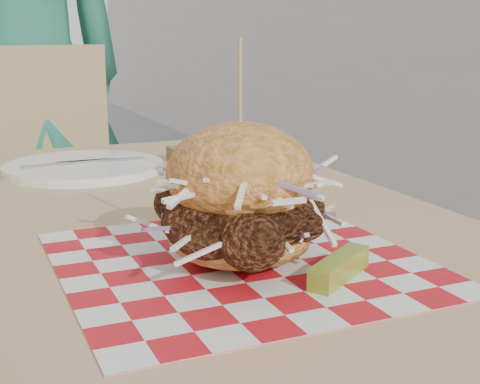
# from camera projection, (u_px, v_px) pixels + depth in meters

# --- Properties ---
(diner) EXTENTS (0.69, 0.51, 1.73)m
(diner) POSITION_uv_depth(u_px,v_px,m) (22.00, 75.00, 1.86)
(diner) COLOR #29765E
(diner) RESTS_ON ground
(patio_table) EXTENTS (0.80, 1.20, 0.75)m
(patio_table) POSITION_uv_depth(u_px,v_px,m) (137.00, 280.00, 0.86)
(patio_table) COLOR tan
(patio_table) RESTS_ON ground
(patio_chair) EXTENTS (0.54, 0.55, 0.95)m
(patio_chair) POSITION_uv_depth(u_px,v_px,m) (32.00, 206.00, 1.70)
(patio_chair) COLOR tan
(patio_chair) RESTS_ON ground
(paper_liner) EXTENTS (0.36, 0.36, 0.00)m
(paper_liner) POSITION_uv_depth(u_px,v_px,m) (240.00, 262.00, 0.69)
(paper_liner) COLOR red
(paper_liner) RESTS_ON patio_table
(sandwich) EXTENTS (0.20, 0.20, 0.22)m
(sandwich) POSITION_uv_depth(u_px,v_px,m) (240.00, 202.00, 0.67)
(sandwich) COLOR orange
(sandwich) RESTS_ON paper_liner
(pickle_spear) EXTENTS (0.09, 0.07, 0.02)m
(pickle_spear) POSITION_uv_depth(u_px,v_px,m) (339.00, 268.00, 0.64)
(pickle_spear) COLOR olive
(pickle_spear) RESTS_ON paper_liner
(place_setting) EXTENTS (0.27, 0.27, 0.02)m
(place_setting) POSITION_uv_depth(u_px,v_px,m) (84.00, 167.00, 1.14)
(place_setting) COLOR white
(place_setting) RESTS_ON patio_table
(kraft_tray) EXTENTS (0.15, 0.12, 0.06)m
(kraft_tray) POSITION_uv_depth(u_px,v_px,m) (215.00, 149.00, 1.23)
(kraft_tray) COLOR olive
(kraft_tray) RESTS_ON patio_table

